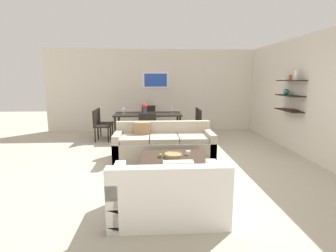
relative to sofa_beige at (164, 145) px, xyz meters
The scene contains 20 objects.
ground_plane 0.47m from the sofa_beige, 66.09° to the right, with size 18.00×18.00×0.00m, color #BCB29E.
back_wall_unit 3.39m from the sofa_beige, 82.10° to the left, with size 8.40×0.09×2.70m.
right_wall_shelf_unit 3.36m from the sofa_beige, ahead, with size 0.34×8.20×2.70m.
sofa_beige is the anchor object (origin of this frame).
loveseat_white 2.47m from the sofa_beige, 91.01° to the right, with size 1.43×0.90×0.78m.
coffee_table 1.13m from the sofa_beige, 82.42° to the right, with size 1.21×0.91×0.38m.
decorative_bowl 1.17m from the sofa_beige, 83.97° to the right, with size 0.32×0.32×0.06m.
candle_jar 1.13m from the sofa_beige, 68.88° to the right, with size 0.08×0.08×0.08m, color silver.
apple_on_coffee_table 1.19m from the sofa_beige, 95.43° to the right, with size 0.07×0.07×0.07m, color #669E2D.
dining_table 1.99m from the sofa_beige, 101.12° to the left, with size 1.92×0.89×0.75m.
dining_chair_right_near 1.99m from the sofa_beige, 60.05° to the left, with size 0.44×0.44×0.88m.
dining_chair_right_far 2.35m from the sofa_beige, 64.97° to the left, with size 0.44×0.44×0.88m.
dining_chair_left_near 2.46m from the sofa_beige, 135.44° to the left, with size 0.44×0.44×0.88m.
dining_chair_left_far 2.75m from the sofa_beige, 129.45° to the left, with size 0.44×0.44×0.88m.
dining_chair_foot 1.15m from the sofa_beige, 109.51° to the left, with size 0.44×0.44×0.88m.
dining_chair_head 2.80m from the sofa_beige, 97.75° to the left, with size 0.44×0.44×0.88m.
wine_glass_right_far 2.13m from the sofa_beige, 80.85° to the left, with size 0.07×0.07×0.18m.
wine_glass_left_far 2.37m from the sofa_beige, 118.05° to the left, with size 0.06×0.06×0.17m.
wine_glass_left_near 2.18m from the sofa_beige, 120.88° to the left, with size 0.07×0.07×0.17m.
centerpiece_vase 2.07m from the sofa_beige, 103.83° to the left, with size 0.16×0.16×0.29m.
Camera 1 is at (-0.37, -5.20, 1.74)m, focal length 27.59 mm.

